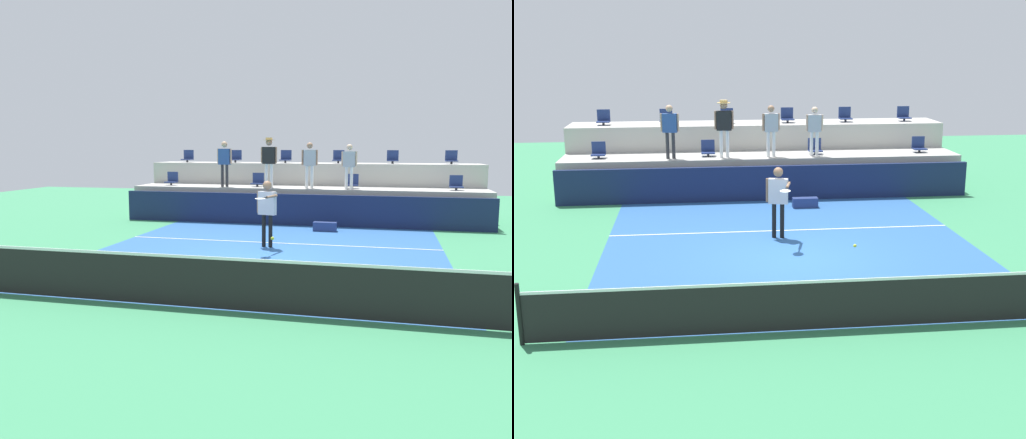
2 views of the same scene
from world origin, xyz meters
The scene contains 24 objects.
ground_plane centered at (0.00, 0.00, 0.00)m, with size 40.00×40.00×0.00m, color #388456.
court_inner_paint centered at (0.00, 1.00, 0.00)m, with size 9.00×10.00×0.01m, color #285693.
court_service_line centered at (0.00, 2.40, 0.01)m, with size 9.00×0.06×0.00m, color white.
tennis_net centered at (0.00, -4.00, 0.50)m, with size 10.48×0.08×1.07m.
sponsor_backboard centered at (0.00, 6.00, 0.55)m, with size 13.00×0.16×1.10m, color #141E42.
seating_tier_lower centered at (0.00, 7.30, 0.62)m, with size 13.00×1.80×1.25m, color #ADAAA3.
seating_tier_upper centered at (0.00, 9.10, 1.05)m, with size 13.00×1.80×2.10m, color #ADAAA3.
stadium_chair_lower_far_left centered at (-5.28, 7.23, 1.46)m, with size 0.44×0.40×0.52m.
stadium_chair_lower_left centered at (-1.79, 7.23, 1.46)m, with size 0.44×0.40×0.52m.
stadium_chair_lower_right centered at (1.75, 7.23, 1.46)m, with size 0.44×0.40×0.52m.
stadium_chair_lower_far_right centered at (5.32, 7.23, 1.46)m, with size 0.44×0.40×0.52m.
stadium_chair_upper_far_left centered at (-5.29, 9.03, 2.31)m, with size 0.44×0.40×0.52m.
stadium_chair_upper_left centered at (-3.16, 9.03, 2.31)m, with size 0.44×0.40×0.52m.
stadium_chair_upper_mid_left centered at (-1.06, 9.03, 2.31)m, with size 0.44×0.40×0.52m.
stadium_chair_upper_mid_right centered at (1.08, 9.03, 2.31)m, with size 0.44×0.40×0.52m.
stadium_chair_upper_right centered at (3.16, 9.03, 2.31)m, with size 0.44×0.40×0.52m.
stadium_chair_upper_far_right centered at (5.32, 9.03, 2.31)m, with size 0.44×0.40×0.52m.
tennis_player centered at (-0.19, 1.73, 1.14)m, with size 0.62×1.32×1.83m.
spectator_in_white centered at (-2.98, 6.85, 2.28)m, with size 0.60×0.25×1.70m.
spectator_with_hat centered at (-1.27, 6.85, 2.39)m, with size 0.62×0.45×1.84m.
spectator_in_grey centered at (0.23, 6.85, 2.24)m, with size 0.58×0.25×1.66m.
spectator_leaning_on_rail centered at (1.65, 6.85, 2.20)m, with size 0.57×0.23×1.59m.
tennis_ball centered at (0.82, -2.24, 0.96)m, with size 0.07×0.07×0.07m.
equipment_bag centered at (1.04, 4.91, 0.15)m, with size 0.76×0.28×0.30m, color navy.
Camera 1 is at (2.97, -12.26, 2.74)m, focal length 37.12 mm.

